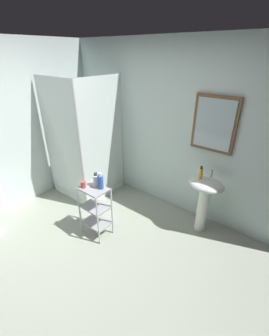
% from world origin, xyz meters
% --- Properties ---
extents(ground_plane, '(4.20, 4.20, 0.02)m').
position_xyz_m(ground_plane, '(0.00, 0.00, -0.01)').
color(ground_plane, '#969D8D').
extents(wall_back, '(4.20, 0.14, 2.50)m').
position_xyz_m(wall_back, '(0.01, 1.85, 1.25)').
color(wall_back, silver).
rests_on(wall_back, ground_plane).
extents(shower_stall, '(0.92, 0.92, 2.00)m').
position_xyz_m(shower_stall, '(-1.19, 1.19, 0.46)').
color(shower_stall, white).
rests_on(shower_stall, ground_plane).
extents(pedestal_sink, '(0.46, 0.37, 0.81)m').
position_xyz_m(pedestal_sink, '(0.81, 1.52, 0.58)').
color(pedestal_sink, white).
rests_on(pedestal_sink, ground_plane).
extents(sink_faucet, '(0.03, 0.03, 0.10)m').
position_xyz_m(sink_faucet, '(0.81, 1.64, 0.86)').
color(sink_faucet, silver).
rests_on(sink_faucet, pedestal_sink).
extents(storage_cart, '(0.38, 0.28, 0.74)m').
position_xyz_m(storage_cart, '(-0.29, 0.54, 0.44)').
color(storage_cart, silver).
rests_on(storage_cart, ground_plane).
extents(hand_soap_bottle, '(0.05, 0.05, 0.18)m').
position_xyz_m(hand_soap_bottle, '(0.72, 1.51, 0.89)').
color(hand_soap_bottle, gold).
rests_on(hand_soap_bottle, pedestal_sink).
extents(shampoo_bottle_blue, '(0.07, 0.07, 0.22)m').
position_xyz_m(shampoo_bottle_blue, '(-0.21, 0.60, 0.84)').
color(shampoo_bottle_blue, blue).
rests_on(shampoo_bottle_blue, storage_cart).
extents(lotion_bottle_white, '(0.08, 0.08, 0.19)m').
position_xyz_m(lotion_bottle_white, '(-0.31, 0.62, 0.82)').
color(lotion_bottle_white, white).
rests_on(lotion_bottle_white, storage_cart).
extents(rinse_cup, '(0.07, 0.07, 0.09)m').
position_xyz_m(rinse_cup, '(-0.41, 0.48, 0.78)').
color(rinse_cup, '#B24742').
rests_on(rinse_cup, storage_cart).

